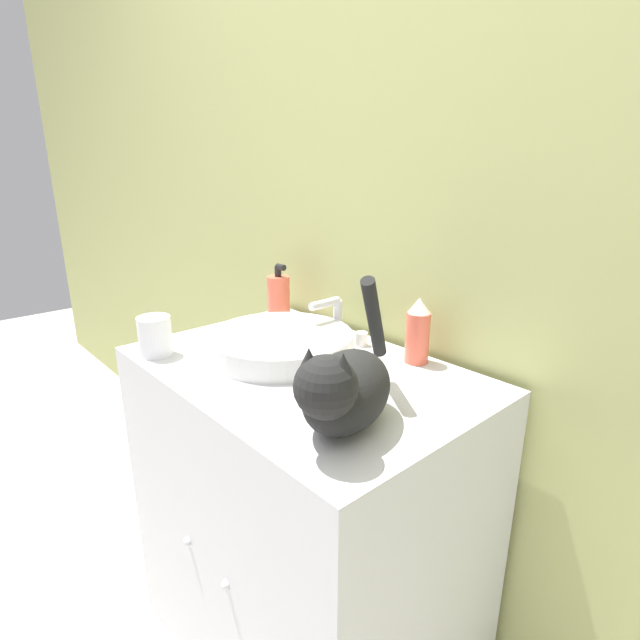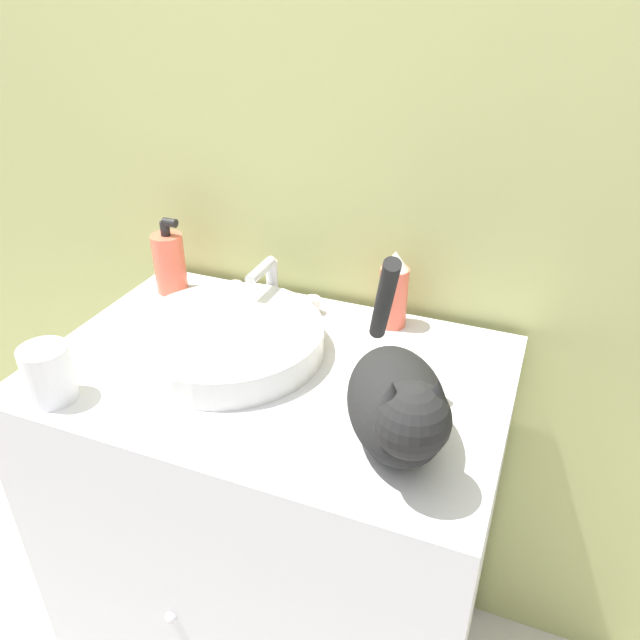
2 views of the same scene
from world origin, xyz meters
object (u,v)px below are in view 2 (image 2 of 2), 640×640
spray_bottle (393,290)px  cat (399,403)px  cup (48,374)px  soap_bottle (170,262)px

spray_bottle → cat: bearing=-72.8°
cat → spray_bottle: cat is taller
spray_bottle → cup: 0.63m
cat → soap_bottle: bearing=-142.6°
cat → cup: 0.57m
cat → soap_bottle: cat is taller
cat → soap_bottle: 0.66m
cat → spray_bottle: 0.36m
spray_bottle → cup: bearing=-135.9°
cat → spray_bottle: (-0.11, 0.34, -0.00)m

